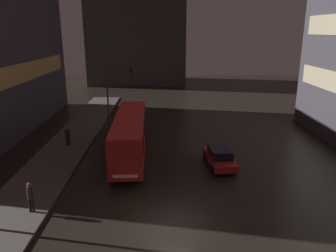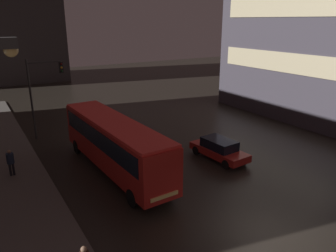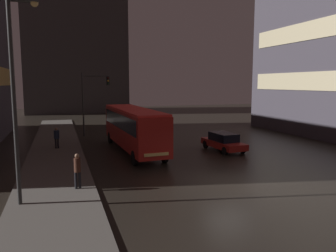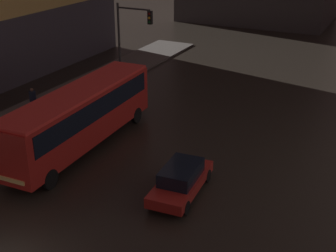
{
  "view_description": "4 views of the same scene",
  "coord_description": "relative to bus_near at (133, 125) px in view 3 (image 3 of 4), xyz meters",
  "views": [
    {
      "loc": [
        -0.49,
        -15.4,
        10.0
      ],
      "look_at": [
        0.01,
        13.12,
        1.63
      ],
      "focal_mm": 35.0,
      "sensor_mm": 36.0,
      "label": 1
    },
    {
      "loc": [
        -10.32,
        -8.42,
        9.34
      ],
      "look_at": [
        1.22,
        10.35,
        2.17
      ],
      "focal_mm": 35.0,
      "sensor_mm": 36.0,
      "label": 2
    },
    {
      "loc": [
        -8.61,
        -15.44,
        5.4
      ],
      "look_at": [
        0.12,
        10.77,
        1.79
      ],
      "focal_mm": 35.0,
      "sensor_mm": 36.0,
      "label": 3
    },
    {
      "loc": [
        11.72,
        -9.27,
        11.74
      ],
      "look_at": [
        2.27,
        9.61,
        2.43
      ],
      "focal_mm": 50.0,
      "sensor_mm": 36.0,
      "label": 4
    }
  ],
  "objects": [
    {
      "name": "pedestrian_mid",
      "position": [
        -4.76,
        -8.65,
        -0.93
      ],
      "size": [
        0.37,
        0.37,
        1.79
      ],
      "rotation": [
        0.0,
        0.0,
        4.86
      ],
      "color": "black",
      "rests_on": "sidewalk_left"
    },
    {
      "name": "pedestrian_near",
      "position": [
        -5.79,
        2.56,
        -0.94
      ],
      "size": [
        0.53,
        0.53,
        1.68
      ],
      "rotation": [
        0.0,
        0.0,
        2.88
      ],
      "color": "black",
      "rests_on": "sidewalk_left"
    },
    {
      "name": "street_lamp_sidewalk",
      "position": [
        -7.08,
        -10.05,
        3.77
      ],
      "size": [
        1.25,
        0.36,
        8.85
      ],
      "color": "#2D2D2D",
      "rests_on": "sidewalk_left"
    },
    {
      "name": "traffic_light_main",
      "position": [
        -2.27,
        9.12,
        2.2
      ],
      "size": [
        2.8,
        0.35,
        6.46
      ],
      "color": "#2D2D2D",
      "rests_on": "ground"
    },
    {
      "name": "sidewalk_left",
      "position": [
        -5.88,
        0.27,
        -2.04
      ],
      "size": [
        4.0,
        48.0,
        0.15
      ],
      "color": "#56514C",
      "rests_on": "ground"
    },
    {
      "name": "building_far_backdrop",
      "position": [
        -2.12,
        40.5,
        12.27
      ],
      "size": [
        18.07,
        12.0,
        28.76
      ],
      "color": "#383333",
      "rests_on": "ground"
    },
    {
      "name": "bus_near",
      "position": [
        0.0,
        0.0,
        0.0
      ],
      "size": [
        2.75,
        11.63,
        3.43
      ],
      "rotation": [
        0.0,
        0.0,
        3.18
      ],
      "color": "#AD1E19",
      "rests_on": "ground"
    },
    {
      "name": "ground_plane",
      "position": [
        3.12,
        -9.73,
        -2.11
      ],
      "size": [
        120.0,
        120.0,
        0.0
      ],
      "primitive_type": "plane",
      "color": "black"
    },
    {
      "name": "car_taxi",
      "position": [
        6.97,
        -1.93,
        -1.37
      ],
      "size": [
        2.05,
        4.52,
        1.45
      ],
      "rotation": [
        0.0,
        0.0,
        3.21
      ],
      "color": "maroon",
      "rests_on": "ground"
    }
  ]
}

